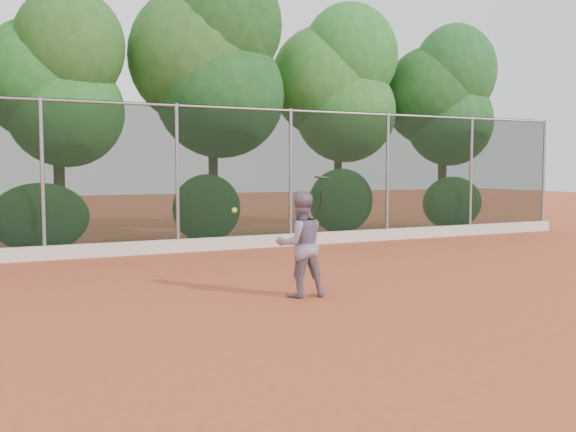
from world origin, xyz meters
name	(u,v)px	position (x,y,z in m)	size (l,w,h in m)	color
ground	(319,309)	(0.00, 0.00, 0.00)	(80.00, 80.00, 0.00)	#B54A2A
concrete_curb	(180,246)	(0.00, 6.82, 0.15)	(24.00, 0.20, 0.30)	silver
tennis_player	(300,245)	(0.17, 0.91, 0.81)	(0.78, 0.61, 1.61)	gray
chainlink_fence	(177,173)	(0.00, 7.00, 1.86)	(24.09, 0.09, 3.50)	black
foliage_backdrop	(134,74)	(-0.55, 8.98, 4.40)	(23.70, 3.63, 7.55)	#48321B
tennis_racket	(323,180)	(0.45, 0.72, 1.80)	(0.36, 0.36, 0.51)	black
tennis_ball_in_flight	(234,210)	(-1.12, 0.39, 1.41)	(0.07, 0.07, 0.07)	#CBEE36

